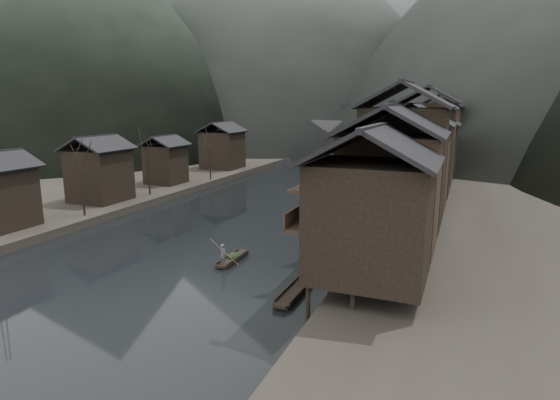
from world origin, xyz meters
The scene contains 14 objects.
water centered at (0.00, 0.00, 0.00)m, with size 300.00×300.00×0.00m, color black.
right_bank centered at (35.00, 40.00, 0.90)m, with size 40.00×200.00×1.80m, color #2D2823.
left_bank centered at (-35.00, 40.00, 0.60)m, with size 40.00×200.00×1.20m, color #2D2823.
stilt_houses centered at (17.28, 19.67, 8.81)m, with size 9.00×67.60×15.57m.
left_houses centered at (-20.50, 20.12, 5.66)m, with size 8.10×53.20×8.73m.
bare_trees centered at (-17.00, 8.32, 6.76)m, with size 3.93×42.57×7.86m.
moored_sampans centered at (12.05, 21.60, 0.20)m, with size 2.79×62.35×0.47m.
midriver_boats centered at (1.13, 52.69, 0.20)m, with size 12.34×38.71×0.45m.
stone_bridge centered at (0.00, 72.00, 5.11)m, with size 40.00×6.00×9.00m.
hills centered at (6.17, 167.67, 51.96)m, with size 320.00×380.00×113.69m.
hero_sampan centered at (4.57, -1.90, 0.20)m, with size 1.06×4.68×0.43m.
cargo_heap centered at (4.58, -1.69, 0.74)m, with size 1.03×1.34×0.62m, color black.
boatman centered at (4.54, -3.53, 1.33)m, with size 0.66×0.43×1.81m, color #59595B.
bamboo_pole centered at (4.74, -3.53, 3.65)m, with size 0.06×0.06×3.78m, color #8C7A51.
Camera 1 is at (22.55, -35.66, 13.45)m, focal length 30.00 mm.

